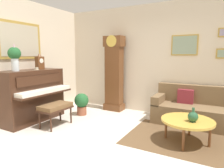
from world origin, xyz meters
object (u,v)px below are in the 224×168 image
Objects in this scene: mantel_clock at (40,62)px; green_jug at (193,117)px; grandfather_clock at (114,76)px; potted_plant at (82,102)px; piano_bench at (56,108)px; couch at (198,110)px; flower_vase at (15,56)px; coffee_table at (187,121)px; teacup at (37,69)px; piano at (33,95)px.

green_jug is at bearing 2.25° from mantel_clock.
grandfather_clock is 1.15m from potted_plant.
piano_bench is 3.11m from couch.
grandfather_clock is 8.46× the size of green_jug.
flower_vase is (-3.40, -1.96, 1.19)m from couch.
grandfather_clock is 1.07× the size of couch.
potted_plant is at bearing 170.84° from coffee_table.
grandfather_clock reaches higher than teacup.
coffee_table is at bearing 139.04° from green_jug.
coffee_table is 3.61m from flower_vase.
coffee_table is at bearing -30.44° from grandfather_clock.
teacup is at bearing 36.39° from piano.
flower_vase reaches higher than green_jug.
mantel_clock is 0.66m from flower_vase.
green_jug is at bearing 5.44° from teacup.
mantel_clock is at bearing 159.34° from piano_bench.
flower_vase is at bearing -165.58° from coffee_table.
grandfather_clock reaches higher than potted_plant.
potted_plant is at bearing -165.62° from couch.
grandfather_clock is 5.34× the size of mantel_clock.
potted_plant is (0.72, 0.89, -0.28)m from piano.
piano_bench is 0.34× the size of grandfather_clock.
green_jug is at bearing 12.79° from flower_vase.
teacup is at bearing -124.67° from grandfather_clock.
piano is 3.76m from couch.
coffee_table is 2.32× the size of mantel_clock.
flower_vase is at bearing -150.01° from couch.
teacup is 0.48× the size of green_jug.
green_jug is (2.69, 0.41, 0.10)m from piano_bench.
piano_bench is at bearing -89.70° from potted_plant.
mantel_clock is (0.00, 0.25, 0.76)m from piano.
piano is 6.00× the size of green_jug.
couch is 5.00× the size of mantel_clock.
piano is 1.18m from potted_plant.
piano_bench reaches higher than coffee_table.
piano_bench is 1.21× the size of flower_vase.
coffee_table is (2.10, -1.23, -0.58)m from grandfather_clock.
grandfather_clock is 2.27m from couch.
grandfather_clock reaches higher than piano_bench.
teacup reaches higher than potted_plant.
piano_bench is at bearing -20.66° from mantel_clock.
potted_plant is at bearing 60.54° from flower_vase.
piano is at bearing 178.50° from piano_bench.
piano is 0.76× the size of couch.
couch is at bearing 30.79° from piano_bench.
teacup is 1.36m from potted_plant.
teacup is at bearing 171.69° from piano_bench.
piano is 0.98m from flower_vase.
grandfather_clock is at bearing 73.82° from piano_bench.
piano is at bearing 90.20° from flower_vase.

